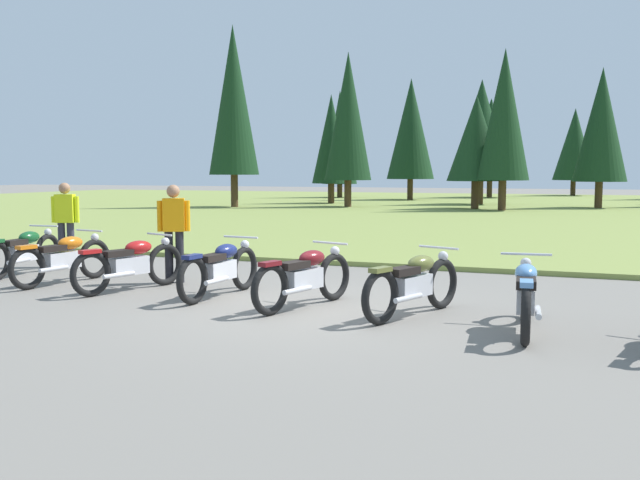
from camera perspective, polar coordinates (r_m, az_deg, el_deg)
name	(u,v)px	position (r m, az deg, el deg)	size (l,w,h in m)	color
ground_plane	(305,308)	(9.80, -1.24, -5.57)	(140.00, 140.00, 0.00)	slate
grass_moorland	(506,209)	(35.48, 14.80, 2.44)	(80.00, 44.00, 0.10)	olive
forest_treeline	(534,129)	(41.83, 16.97, 8.59)	(36.44, 26.13, 9.07)	#47331E
motorcycle_british_green	(24,251)	(13.95, -22.88, -0.85)	(0.62, 2.10, 0.88)	black
motorcycle_orange	(63,258)	(12.62, -20.10, -1.38)	(0.62, 2.09, 0.88)	black
motorcycle_red	(130,263)	(11.57, -15.13, -1.84)	(0.87, 2.02, 0.88)	black
motorcycle_navy	(220,268)	(10.74, -8.07, -2.27)	(0.62, 2.10, 0.88)	black
motorcycle_maroon	(305,276)	(9.81, -1.26, -2.96)	(0.84, 2.03, 0.88)	black
motorcycle_olive	(414,283)	(9.30, 7.59, -3.48)	(0.95, 1.99, 0.88)	black
motorcycle_sky_blue	(526,295)	(8.68, 16.33, -4.31)	(0.62, 2.10, 0.88)	black
rider_checking_bike	(174,227)	(12.18, -11.76, 1.02)	(0.49, 0.37, 1.67)	black
rider_with_back_turned	(66,219)	(14.85, -19.92, 1.60)	(0.52, 0.34, 1.67)	#2D2D38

